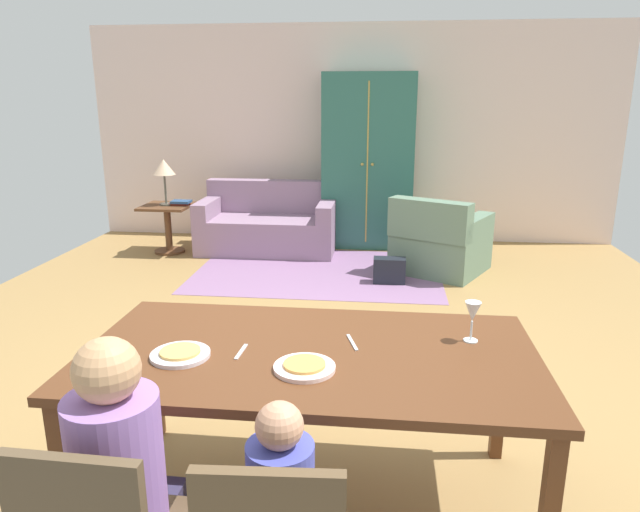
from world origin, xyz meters
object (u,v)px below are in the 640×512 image
object	(u,v)px
couch	(269,225)
side_table	(168,222)
person_man	(126,498)
plate_near_child	(304,368)
armchair	(439,243)
dining_table	(310,364)
wine_glass	(473,313)
book_lower	(180,204)
plate_near_man	(180,355)
table_lamp	(164,169)
handbag	(389,271)
armoire	(368,162)
book_upper	(181,202)

from	to	relation	value
couch	side_table	xyz separation A→B (m)	(-1.17, -0.26, 0.07)
person_man	couch	distance (m)	5.20
plate_near_child	armchair	bearing A→B (deg)	77.15
dining_table	wine_glass	size ratio (longest dim) A/B	10.48
couch	book_lower	size ratio (longest dim) A/B	7.38
dining_table	couch	size ratio (longest dim) A/B	1.20
plate_near_child	book_lower	size ratio (longest dim) A/B	1.14
armchair	book_lower	distance (m)	3.06
book_lower	plate_near_child	bearing A→B (deg)	-64.51
person_man	book_lower	size ratio (longest dim) A/B	5.04
plate_near_man	plate_near_child	size ratio (longest dim) A/B	1.00
couch	table_lamp	bearing A→B (deg)	-167.60
plate_near_child	handbag	distance (m)	3.57
person_man	side_table	world-z (taller)	person_man
table_lamp	dining_table	bearing A→B (deg)	-61.73
plate_near_child	armoire	world-z (taller)	armoire
book_upper	side_table	bearing A→B (deg)	-178.19
armchair	side_table	world-z (taller)	armchair
person_man	dining_table	bearing A→B (deg)	52.50
wine_glass	book_upper	size ratio (longest dim) A/B	0.85
armchair	table_lamp	bearing A→B (deg)	171.95
plate_near_child	wine_glass	size ratio (longest dim) A/B	1.34
wine_glass	side_table	world-z (taller)	wine_glass
couch	armoire	bearing A→B (deg)	18.35
handbag	armchair	bearing A→B (deg)	40.77
armoire	table_lamp	size ratio (longest dim) A/B	3.89
person_man	wine_glass	bearing A→B (deg)	35.35
side_table	handbag	bearing A→B (deg)	-18.83
side_table	book_upper	distance (m)	0.30
plate_near_child	book_upper	world-z (taller)	plate_near_child
plate_near_child	person_man	xyz separation A→B (m)	(-0.54, -0.52, -0.26)
dining_table	table_lamp	world-z (taller)	table_lamp
armoire	handbag	world-z (taller)	armoire
armchair	couch	bearing A→B (deg)	160.48
couch	table_lamp	world-z (taller)	table_lamp
plate_near_man	armoire	distance (m)	5.03
armoire	couch	bearing A→B (deg)	-161.65
armchair	plate_near_man	bearing A→B (deg)	-110.29
plate_near_child	table_lamp	size ratio (longest dim) A/B	0.46
dining_table	couch	distance (m)	4.62
couch	wine_glass	bearing A→B (deg)	-67.31
dining_table	book_upper	xyz separation A→B (m)	(-2.08, 4.22, -0.07)
book_upper	plate_near_man	bearing A→B (deg)	-70.36
armoire	table_lamp	bearing A→B (deg)	-164.57
armchair	book_upper	bearing A→B (deg)	171.36
plate_near_child	armoire	bearing A→B (deg)	88.95
plate_near_child	armchair	size ratio (longest dim) A/B	0.22
armchair	table_lamp	xyz separation A→B (m)	(-3.16, 0.45, 0.69)
plate_near_child	wine_glass	world-z (taller)	wine_glass
person_man	armoire	world-z (taller)	armoire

